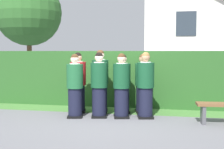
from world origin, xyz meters
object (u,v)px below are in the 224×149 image
at_px(student_in_red_blazer, 78,84).
at_px(student_rear_row_1, 100,83).
at_px(student_front_row_2, 121,87).
at_px(student_front_row_3, 145,87).
at_px(student_rear_row_3, 143,85).
at_px(student_front_row_0, 75,87).
at_px(student_rear_row_2, 123,85).
at_px(student_front_row_1, 99,86).

relative_size(student_in_red_blazer, student_rear_row_1, 0.96).
bearing_deg(student_front_row_2, student_in_red_blazer, 161.70).
xyz_separation_m(student_front_row_3, student_rear_row_3, (-0.13, 0.63, -0.02)).
bearing_deg(student_rear_row_3, student_front_row_0, -150.32).
height_order(student_in_red_blazer, student_rear_row_3, student_in_red_blazer).
bearing_deg(student_rear_row_3, student_rear_row_2, -164.76).
bearing_deg(student_front_row_2, student_rear_row_2, 95.90).
bearing_deg(student_front_row_3, student_rear_row_2, 142.88).
xyz_separation_m(student_front_row_0, student_rear_row_3, (1.60, 0.91, -0.00)).
height_order(student_front_row_1, student_in_red_blazer, student_front_row_1).
relative_size(student_in_red_blazer, student_rear_row_3, 1.02).
bearing_deg(student_front_row_2, student_rear_row_3, 57.66).
bearing_deg(student_rear_row_2, student_front_row_0, -144.55).
bearing_deg(student_front_row_0, student_rear_row_1, 56.46).
relative_size(student_front_row_2, student_rear_row_1, 0.95).
xyz_separation_m(student_front_row_3, student_rear_row_2, (-0.65, 0.49, -0.03)).
xyz_separation_m(student_front_row_0, student_rear_row_1, (0.48, 0.72, 0.05)).
height_order(student_front_row_2, student_in_red_blazer, student_in_red_blazer).
relative_size(student_front_row_1, student_front_row_2, 1.01).
xyz_separation_m(student_front_row_3, student_rear_row_1, (-1.26, 0.44, 0.03)).
height_order(student_front_row_0, student_front_row_3, student_front_row_3).
relative_size(student_front_row_1, student_rear_row_1, 0.96).
relative_size(student_rear_row_1, student_rear_row_2, 1.07).
bearing_deg(student_front_row_2, student_front_row_0, -170.54).
bearing_deg(student_rear_row_1, student_front_row_2, -38.26).
height_order(student_front_row_2, student_rear_row_3, student_front_row_2).
xyz_separation_m(student_front_row_1, student_front_row_2, (0.56, 0.06, -0.01)).
distance_m(student_front_row_3, student_rear_row_2, 0.81).
bearing_deg(student_in_red_blazer, student_front_row_2, -18.30).
bearing_deg(student_in_red_blazer, student_rear_row_2, 7.93).
height_order(student_front_row_3, student_rear_row_2, student_front_row_3).
bearing_deg(student_front_row_0, student_front_row_2, 9.46).
distance_m(student_front_row_0, student_front_row_1, 0.60).
bearing_deg(student_in_red_blazer, student_front_row_1, -34.11).
relative_size(student_front_row_0, student_rear_row_3, 1.00).
distance_m(student_front_row_1, student_front_row_3, 1.15).
height_order(student_front_row_1, student_front_row_2, student_front_row_1).
bearing_deg(student_rear_row_3, student_front_row_1, -142.42).
xyz_separation_m(student_front_row_1, student_rear_row_1, (-0.11, 0.58, 0.03)).
bearing_deg(student_rear_row_3, student_front_row_2, -122.34).
xyz_separation_m(student_rear_row_2, student_rear_row_3, (0.52, 0.14, 0.00)).
height_order(student_front_row_2, student_rear_row_2, student_front_row_2).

